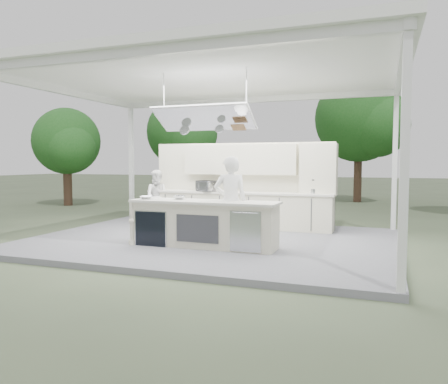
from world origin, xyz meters
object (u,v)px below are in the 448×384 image
at_px(head_chef, 230,202).
at_px(demo_island, 203,224).
at_px(back_counter, 238,209).
at_px(sous_chef, 158,197).

bearing_deg(head_chef, demo_island, 1.02).
height_order(demo_island, back_counter, same).
relative_size(demo_island, sous_chef, 2.04).
xyz_separation_m(demo_island, back_counter, (-0.18, 2.81, 0.00)).
height_order(back_counter, head_chef, head_chef).
height_order(demo_island, sous_chef, sous_chef).
relative_size(demo_island, back_counter, 0.61).
relative_size(demo_island, head_chef, 1.67).
bearing_deg(back_counter, demo_island, -86.37).
bearing_deg(demo_island, back_counter, 93.63).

